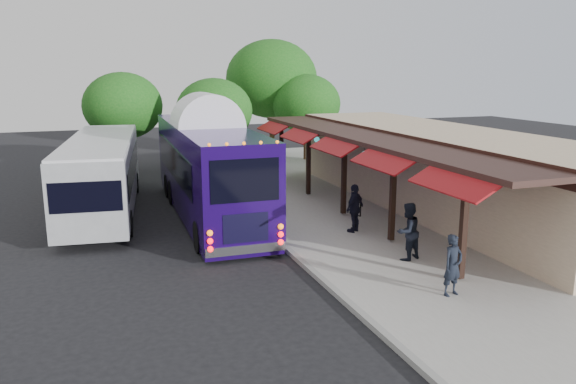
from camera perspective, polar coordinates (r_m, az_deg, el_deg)
name	(u,v)px	position (r m, az deg, el deg)	size (l,w,h in m)	color
ground	(292,257)	(19.04, 0.42, -6.65)	(90.00, 90.00, 0.00)	black
sidewalk	(369,214)	(24.49, 8.20, -2.24)	(10.00, 40.00, 0.15)	#9E9B93
curb	(259,225)	(22.66, -2.96, -3.33)	(0.20, 40.00, 0.16)	gray
station_shelter	(438,169)	(25.85, 14.98, 2.26)	(8.15, 20.00, 3.60)	tan
coach_bus	(208,164)	(24.16, -8.12, 2.80)	(3.04, 13.09, 4.16)	#1D0751
city_bus	(102,171)	(25.97, -18.35, 2.00)	(4.04, 12.37, 3.26)	#909498
ped_a	(453,265)	(16.00, 16.40, -7.14)	(0.63, 0.41, 1.71)	black
ped_b	(408,231)	(18.52, 12.06, -3.94)	(0.92, 0.72, 1.89)	black
ped_c	(355,208)	(21.33, 6.80, -1.64)	(1.08, 0.45, 1.85)	black
ped_d	(247,169)	(30.19, -4.23, 2.37)	(1.05, 0.60, 1.63)	black
sign_board	(356,210)	(21.95, 6.92, -1.79)	(0.22, 0.46, 1.06)	black
tree_left	(214,111)	(33.28, -7.51, 8.16)	(4.45, 4.45, 5.70)	#382314
tree_mid	(272,79)	(40.22, -1.66, 11.40)	(6.43, 6.43, 8.24)	#382314
tree_right	(306,104)	(38.12, 1.88, 8.96)	(4.58, 4.58, 5.87)	#382314
tree_far	(123,106)	(35.44, -16.42, 8.38)	(4.72, 4.72, 6.04)	#382314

